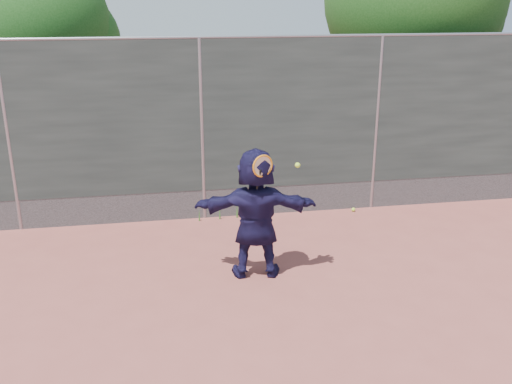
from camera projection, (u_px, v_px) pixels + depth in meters
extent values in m
plane|color=#9E4C42|center=(231.00, 328.00, 6.54)|extent=(80.00, 80.00, 0.00)
imported|color=#181439|center=(256.00, 213.00, 7.53)|extent=(1.70, 0.72, 1.77)
sphere|color=#C4F737|center=(353.00, 210.00, 10.06)|extent=(0.07, 0.07, 0.07)
cube|color=#38423D|center=(201.00, 117.00, 9.23)|extent=(20.00, 0.04, 2.50)
cube|color=slate|center=(204.00, 204.00, 9.72)|extent=(20.00, 0.03, 0.50)
cylinder|color=gray|center=(199.00, 37.00, 8.82)|extent=(20.00, 0.05, 0.05)
cylinder|color=gray|center=(8.00, 140.00, 8.83)|extent=(0.06, 0.06, 3.00)
cylinder|color=gray|center=(202.00, 132.00, 9.31)|extent=(0.06, 0.06, 3.00)
cylinder|color=gray|center=(376.00, 125.00, 9.80)|extent=(0.06, 0.06, 3.00)
torus|color=orange|center=(263.00, 166.00, 7.12)|extent=(0.28, 0.13, 0.29)
cylinder|color=beige|center=(263.00, 166.00, 7.12)|extent=(0.23, 0.10, 0.25)
cylinder|color=black|center=(258.00, 181.00, 7.20)|extent=(0.08, 0.13, 0.33)
sphere|color=#C4F737|center=(298.00, 165.00, 7.16)|extent=(0.07, 0.07, 0.07)
cylinder|color=#382314|center=(404.00, 110.00, 12.15)|extent=(0.28, 0.28, 2.60)
sphere|color=#23561C|center=(441.00, 15.00, 11.83)|extent=(2.52, 2.52, 2.52)
cylinder|color=#382314|center=(45.00, 124.00, 11.75)|extent=(0.28, 0.28, 2.20)
sphere|color=#23561C|center=(33.00, 27.00, 11.12)|extent=(3.00, 3.00, 3.00)
sphere|color=#23561C|center=(68.00, 42.00, 11.50)|extent=(2.10, 2.10, 2.10)
cone|color=#387226|center=(220.00, 212.00, 9.69)|extent=(0.03, 0.03, 0.26)
cone|color=#387226|center=(237.00, 209.00, 9.75)|extent=(0.03, 0.03, 0.30)
cone|color=#387226|center=(199.00, 215.00, 9.62)|extent=(0.03, 0.03, 0.22)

